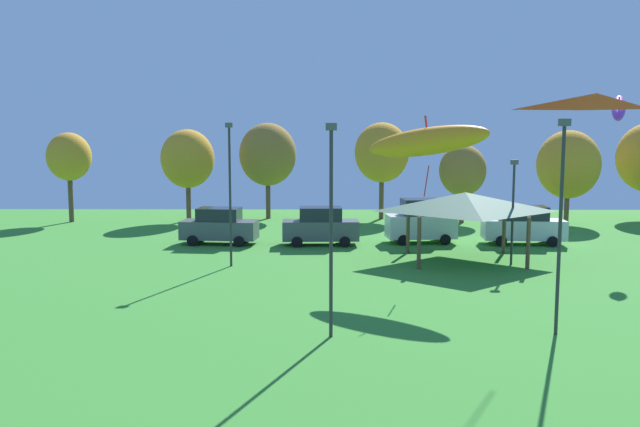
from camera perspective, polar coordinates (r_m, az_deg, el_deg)
kite_flying_0 at (r=39.62m, az=23.85°, el=8.14°), size 1.85×3.15×1.91m
kite_flying_2 at (r=30.50m, az=9.02°, el=6.01°), size 5.66×3.72×3.59m
kite_flying_5 at (r=16.20m, az=22.15°, el=6.49°), size 2.54×1.93×0.33m
parked_car_leftmost at (r=41.13m, az=-8.47°, el=-1.05°), size 4.67×2.35×2.19m
parked_car_second_from_left at (r=40.34m, az=0.04°, el=-1.08°), size 4.58×2.10×2.27m
parked_car_third_from_left at (r=41.56m, az=8.49°, el=-0.67°), size 4.29×2.41×2.69m
parked_car_rightmost_in_row at (r=42.38m, az=16.77°, el=-0.96°), size 4.87×2.19×2.31m
park_pavilion at (r=35.99m, az=12.12°, el=0.94°), size 6.91×5.88×3.60m
light_post_0 at (r=33.91m, az=-7.59°, el=2.22°), size 0.36×0.20×7.17m
light_post_1 at (r=23.51m, az=19.60°, el=-0.20°), size 0.36×0.20×7.15m
light_post_2 at (r=21.87m, az=0.94°, el=-0.50°), size 0.36×0.20×7.00m
light_post_3 at (r=35.53m, az=15.94°, el=0.71°), size 0.36×0.20×5.33m
treeline_tree_0 at (r=53.71m, az=-20.38°, el=4.47°), size 3.24×3.24×6.67m
treeline_tree_1 at (r=52.11m, az=-11.09°, el=4.53°), size 4.01×4.01×6.91m
treeline_tree_2 at (r=52.53m, az=-4.42°, el=4.97°), size 4.39×4.39×7.40m
treeline_tree_3 at (r=52.40m, az=5.23°, el=5.12°), size 4.18×4.18×7.44m
treeline_tree_4 at (r=51.09m, az=11.92°, el=3.56°), size 3.44×3.44×5.79m
treeline_tree_5 at (r=52.91m, az=20.19°, el=3.89°), size 4.54×4.54×6.84m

